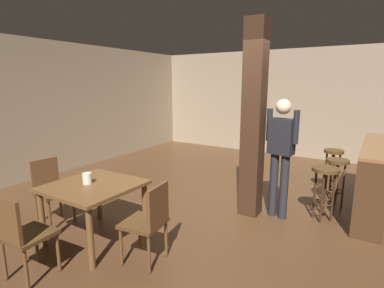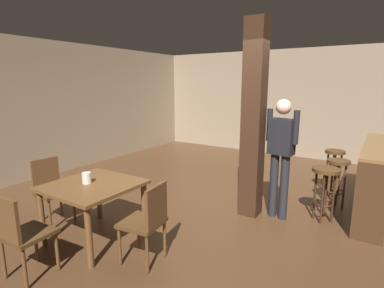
{
  "view_description": "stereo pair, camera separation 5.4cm",
  "coord_description": "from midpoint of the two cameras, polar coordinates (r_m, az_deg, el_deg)",
  "views": [
    {
      "loc": [
        1.88,
        -3.65,
        1.94
      ],
      "look_at": [
        -0.44,
        0.06,
        1.04
      ],
      "focal_mm": 28.0,
      "sensor_mm": 36.0,
      "label": 1
    },
    {
      "loc": [
        1.93,
        -3.62,
        1.94
      ],
      "look_at": [
        -0.44,
        0.06,
        1.04
      ],
      "focal_mm": 28.0,
      "sensor_mm": 36.0,
      "label": 2
    }
  ],
  "objects": [
    {
      "name": "bar_stool_far",
      "position": [
        5.78,
        25.01,
        -3.1
      ],
      "size": [
        0.32,
        0.32,
        0.79
      ],
      "color": "#4C3319",
      "rests_on": "ground_plane"
    },
    {
      "name": "pillar",
      "position": [
        4.36,
        11.27,
        4.28
      ],
      "size": [
        0.28,
        0.28,
        2.8
      ],
      "primitive_type": "cube",
      "color": "#382114",
      "rests_on": "ground_plane"
    },
    {
      "name": "ground_plane",
      "position": [
        4.54,
        4.05,
        -13.72
      ],
      "size": [
        10.8,
        10.8,
        0.0
      ],
      "primitive_type": "plane",
      "color": "#4C301C"
    },
    {
      "name": "bar_stool_mid",
      "position": [
        5.19,
        25.58,
        -4.8
      ],
      "size": [
        0.34,
        0.34,
        0.77
      ],
      "color": "#4C3319",
      "rests_on": "ground_plane"
    },
    {
      "name": "dining_table",
      "position": [
        3.89,
        -18.57,
        -8.83
      ],
      "size": [
        1.0,
        1.0,
        0.73
      ],
      "color": "brown",
      "rests_on": "ground_plane"
    },
    {
      "name": "wall_back",
      "position": [
        8.37,
        18.95,
        7.27
      ],
      "size": [
        8.0,
        0.1,
        2.8
      ],
      "primitive_type": "cube",
      "color": "gray",
      "rests_on": "ground_plane"
    },
    {
      "name": "napkin_cup",
      "position": [
        3.88,
        -19.73,
        -6.17
      ],
      "size": [
        0.11,
        0.11,
        0.14
      ],
      "primitive_type": "cylinder",
      "color": "silver",
      "rests_on": "dining_table"
    },
    {
      "name": "bar_stool_near",
      "position": [
        4.62,
        23.68,
        -6.4
      ],
      "size": [
        0.37,
        0.37,
        0.78
      ],
      "color": "#4C3319",
      "rests_on": "ground_plane"
    },
    {
      "name": "chair_east",
      "position": [
        3.33,
        -8.63,
        -14.01
      ],
      "size": [
        0.47,
        0.47,
        0.89
      ],
      "color": "#4C3319",
      "rests_on": "ground_plane"
    },
    {
      "name": "chair_west",
      "position": [
        4.66,
        -25.66,
        -7.49
      ],
      "size": [
        0.45,
        0.45,
        0.89
      ],
      "color": "#4C3319",
      "rests_on": "ground_plane"
    },
    {
      "name": "wall_left",
      "position": [
        6.96,
        -26.43,
        5.95
      ],
      "size": [
        0.1,
        9.0,
        2.8
      ],
      "primitive_type": "cube",
      "color": "gray",
      "rests_on": "ground_plane"
    },
    {
      "name": "chair_south",
      "position": [
        3.47,
        -30.17,
        -14.44
      ],
      "size": [
        0.45,
        0.45,
        0.89
      ],
      "color": "#4C3319",
      "rests_on": "ground_plane"
    },
    {
      "name": "standing_person",
      "position": [
        4.4,
        16.22,
        -1.15
      ],
      "size": [
        0.47,
        0.25,
        1.72
      ],
      "color": "black",
      "rests_on": "ground_plane"
    },
    {
      "name": "bar_counter",
      "position": [
        5.32,
        30.98,
        -5.43
      ],
      "size": [
        0.56,
        2.22,
        1.05
      ],
      "color": "brown",
      "rests_on": "ground_plane"
    }
  ]
}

